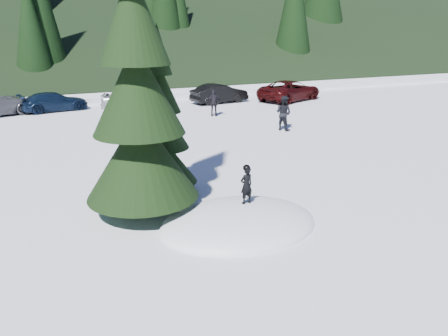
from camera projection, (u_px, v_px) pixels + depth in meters
name	position (u px, v px, depth m)	size (l,w,h in m)	color
ground	(239.00, 224.00, 12.13)	(200.00, 200.00, 0.00)	white
snow_mound	(239.00, 224.00, 12.13)	(4.48, 3.52, 0.96)	white
spruce_tall	(138.00, 101.00, 11.83)	(3.20, 3.20, 8.60)	black
spruce_short	(161.00, 131.00, 13.80)	(2.20, 2.20, 5.37)	black
child_skier	(246.00, 185.00, 12.19)	(0.39, 0.26, 1.07)	black
adult_0	(284.00, 113.00, 23.04)	(0.89, 0.69, 1.83)	black
adult_1	(214.00, 103.00, 26.75)	(0.97, 0.40, 1.65)	black
car_3	(54.00, 102.00, 28.47)	(1.73, 4.25, 1.23)	black
car_4	(137.00, 99.00, 28.57)	(1.82, 4.51, 1.54)	#999CA2
car_5	(219.00, 93.00, 31.51)	(1.47, 4.21, 1.39)	black
car_6	(290.00, 90.00, 32.58)	(2.49, 5.40, 1.50)	black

